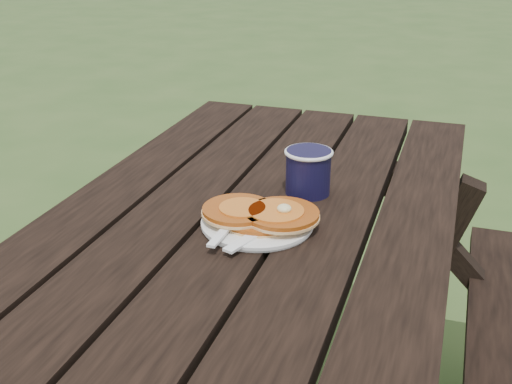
% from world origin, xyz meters
% --- Properties ---
extents(plate, '(0.23, 0.23, 0.01)m').
position_xyz_m(plate, '(0.03, 0.14, 0.76)').
color(plate, white).
rests_on(plate, picnic_table).
extents(pancake_stack, '(0.21, 0.14, 0.04)m').
position_xyz_m(pancake_stack, '(0.04, 0.15, 0.77)').
color(pancake_stack, '#AF4F13').
rests_on(pancake_stack, plate).
extents(knife, '(0.08, 0.18, 0.00)m').
position_xyz_m(knife, '(0.05, 0.10, 0.76)').
color(knife, white).
rests_on(knife, plate).
extents(fork, '(0.04, 0.16, 0.01)m').
position_xyz_m(fork, '(-0.01, 0.07, 0.77)').
color(fork, white).
rests_on(fork, plate).
extents(coffee_cup, '(0.10, 0.10, 0.09)m').
position_xyz_m(coffee_cup, '(0.08, 0.32, 0.80)').
color(coffee_cup, black).
rests_on(coffee_cup, picnic_table).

